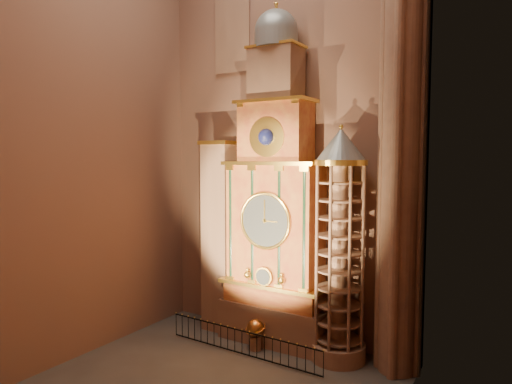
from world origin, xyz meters
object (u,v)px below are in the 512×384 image
Objects in this scene: portrait_tower at (220,235)px; celestial_globe at (255,332)px; iron_railing at (242,342)px; astronomical_clock at (275,211)px; stair_turret at (339,247)px.

celestial_globe is (3.09, -1.39, -4.25)m from portrait_tower.
astronomical_clock is at bearing 77.41° from iron_railing.
iron_railing is (-0.20, -0.89, -0.27)m from celestial_globe.
iron_railing is at bearing -102.59° from astronomical_clock.
stair_turret reaches higher than portrait_tower.
astronomical_clock reaches higher than iron_railing.
astronomical_clock is 6.48m from iron_railing.
portrait_tower is at bearing 141.80° from iron_railing.
stair_turret is (3.50, -0.26, -1.41)m from astronomical_clock.
stair_turret is 6.44m from iron_railing.
astronomical_clock reaches higher than celestial_globe.
astronomical_clock is 11.07× the size of celestial_globe.
stair_turret is (6.90, -0.28, 0.12)m from portrait_tower.
iron_railing is at bearing -38.20° from portrait_tower.
portrait_tower reaches higher than celestial_globe.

